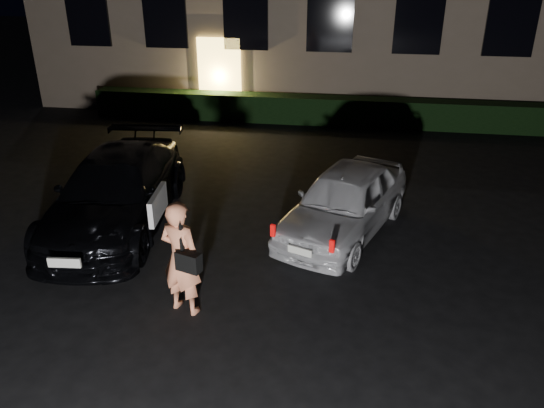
# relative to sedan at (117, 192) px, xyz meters

# --- Properties ---
(ground) EXTENTS (80.00, 80.00, 0.00)m
(ground) POSITION_rel_sedan_xyz_m (3.52, -2.84, -0.70)
(ground) COLOR black
(ground) RESTS_ON ground
(hedge) EXTENTS (15.00, 0.70, 0.85)m
(hedge) POSITION_rel_sedan_xyz_m (3.52, 7.66, -0.27)
(hedge) COLOR black
(hedge) RESTS_ON ground
(sedan) EXTENTS (2.44, 5.00, 1.39)m
(sedan) POSITION_rel_sedan_xyz_m (0.00, 0.00, 0.00)
(sedan) COLOR black
(sedan) RESTS_ON ground
(hatch) EXTENTS (2.74, 4.04, 1.28)m
(hatch) POSITION_rel_sedan_xyz_m (4.36, 0.37, -0.06)
(hatch) COLOR silver
(hatch) RESTS_ON ground
(man) EXTENTS (0.75, 0.62, 1.78)m
(man) POSITION_rel_sedan_xyz_m (2.12, -2.52, 0.20)
(man) COLOR #ED885F
(man) RESTS_ON ground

